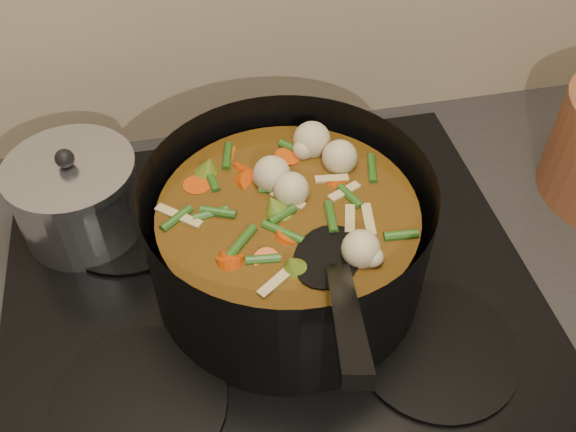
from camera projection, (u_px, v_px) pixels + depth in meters
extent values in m
cube|color=black|center=(271.00, 303.00, 0.80)|extent=(2.64, 0.64, 0.05)
cube|color=black|center=(270.00, 286.00, 0.77)|extent=(0.62, 0.54, 0.02)
cylinder|color=black|center=(140.00, 404.00, 0.65)|extent=(0.18, 0.18, 0.01)
cylinder|color=black|center=(436.00, 348.00, 0.70)|extent=(0.18, 0.18, 0.01)
cylinder|color=black|center=(130.00, 221.00, 0.83)|extent=(0.18, 0.18, 0.01)
cylinder|color=black|center=(367.00, 186.00, 0.87)|extent=(0.18, 0.18, 0.01)
cylinder|color=black|center=(288.00, 235.00, 0.71)|extent=(0.41, 0.41, 0.15)
cylinder|color=black|center=(288.00, 276.00, 0.76)|extent=(0.31, 0.31, 0.01)
cylinder|color=#583B0F|center=(288.00, 243.00, 0.72)|extent=(0.28, 0.28, 0.11)
cylinder|color=#D93C0A|center=(326.00, 207.00, 0.69)|extent=(0.03, 0.03, 0.03)
cylinder|color=#D93C0A|center=(320.00, 171.00, 0.73)|extent=(0.04, 0.04, 0.03)
cylinder|color=#D93C0A|center=(258.00, 151.00, 0.75)|extent=(0.04, 0.04, 0.03)
cylinder|color=#D93C0A|center=(239.00, 198.00, 0.70)|extent=(0.03, 0.04, 0.03)
cylinder|color=#D93C0A|center=(210.00, 242.00, 0.66)|extent=(0.04, 0.04, 0.03)
cylinder|color=#D93C0A|center=(278.00, 241.00, 0.66)|extent=(0.04, 0.04, 0.03)
cylinder|color=#D93C0A|center=(330.00, 256.00, 0.64)|extent=(0.04, 0.04, 0.03)
cylinder|color=#D93C0A|center=(388.00, 220.00, 0.68)|extent=(0.04, 0.03, 0.03)
cylinder|color=#D93C0A|center=(326.00, 187.00, 0.71)|extent=(0.04, 0.04, 0.03)
cylinder|color=#D93C0A|center=(285.00, 156.00, 0.75)|extent=(0.04, 0.04, 0.03)
cylinder|color=#D93C0A|center=(259.00, 195.00, 0.70)|extent=(0.03, 0.03, 0.03)
cylinder|color=#D93C0A|center=(219.00, 221.00, 0.68)|extent=(0.04, 0.04, 0.03)
cylinder|color=#D93C0A|center=(231.00, 280.00, 0.62)|extent=(0.04, 0.04, 0.03)
sphere|color=beige|center=(348.00, 194.00, 0.68)|extent=(0.04, 0.04, 0.04)
sphere|color=beige|center=(273.00, 163.00, 0.72)|extent=(0.04, 0.04, 0.04)
sphere|color=beige|center=(228.00, 217.00, 0.66)|extent=(0.04, 0.04, 0.04)
sphere|color=beige|center=(312.00, 247.00, 0.63)|extent=(0.04, 0.04, 0.04)
sphere|color=beige|center=(343.00, 185.00, 0.69)|extent=(0.04, 0.04, 0.04)
cone|color=olive|center=(321.00, 268.00, 0.62)|extent=(0.04, 0.04, 0.04)
cone|color=olive|center=(361.00, 183.00, 0.70)|extent=(0.04, 0.04, 0.04)
cone|color=olive|center=(252.00, 157.00, 0.73)|extent=(0.04, 0.04, 0.04)
cone|color=olive|center=(213.00, 239.00, 0.65)|extent=(0.04, 0.04, 0.04)
cone|color=olive|center=(339.00, 260.00, 0.63)|extent=(0.04, 0.04, 0.04)
cylinder|color=#2B5B1A|center=(311.00, 182.00, 0.71)|extent=(0.01, 0.04, 0.01)
cylinder|color=#2B5B1A|center=(269.00, 144.00, 0.75)|extent=(0.04, 0.03, 0.01)
cylinder|color=#2B5B1A|center=(222.00, 178.00, 0.71)|extent=(0.04, 0.02, 0.01)
cylinder|color=#2B5B1A|center=(225.00, 218.00, 0.67)|extent=(0.03, 0.04, 0.01)
cylinder|color=#2B5B1A|center=(263.00, 236.00, 0.65)|extent=(0.03, 0.04, 0.01)
cylinder|color=#2B5B1A|center=(313.00, 287.00, 0.61)|extent=(0.04, 0.02, 0.01)
cylinder|color=#2B5B1A|center=(361.00, 241.00, 0.65)|extent=(0.04, 0.03, 0.01)
cylinder|color=#2B5B1A|center=(349.00, 198.00, 0.69)|extent=(0.01, 0.04, 0.01)
cylinder|color=#2B5B1A|center=(310.00, 182.00, 0.71)|extent=(0.04, 0.03, 0.01)
cylinder|color=#2B5B1A|center=(266.00, 145.00, 0.75)|extent=(0.04, 0.02, 0.01)
cylinder|color=#2B5B1A|center=(221.00, 179.00, 0.71)|extent=(0.03, 0.04, 0.01)
cylinder|color=#2B5B1A|center=(226.00, 220.00, 0.67)|extent=(0.03, 0.04, 0.01)
cylinder|color=#2B5B1A|center=(264.00, 237.00, 0.65)|extent=(0.04, 0.02, 0.01)
cylinder|color=#2B5B1A|center=(316.00, 286.00, 0.61)|extent=(0.04, 0.03, 0.01)
cylinder|color=#2B5B1A|center=(362.00, 239.00, 0.65)|extent=(0.01, 0.04, 0.01)
cube|color=tan|center=(223.00, 189.00, 0.70)|extent=(0.05, 0.01, 0.00)
cube|color=tan|center=(238.00, 251.00, 0.64)|extent=(0.02, 0.05, 0.00)
cube|color=tan|center=(330.00, 256.00, 0.64)|extent=(0.04, 0.03, 0.00)
cube|color=tan|center=(357.00, 195.00, 0.69)|extent=(0.04, 0.04, 0.00)
cube|color=tan|center=(291.00, 160.00, 0.73)|extent=(0.03, 0.04, 0.00)
cube|color=tan|center=(222.00, 191.00, 0.70)|extent=(0.05, 0.02, 0.00)
cube|color=tan|center=(241.00, 253.00, 0.64)|extent=(0.01, 0.05, 0.00)
ellipsoid|color=black|center=(328.00, 258.00, 0.64)|extent=(0.10, 0.11, 0.01)
cube|color=black|center=(346.00, 316.00, 0.52)|extent=(0.06, 0.19, 0.11)
cylinder|color=silver|center=(79.00, 201.00, 0.79)|extent=(0.15, 0.15, 0.09)
cylinder|color=silver|center=(68.00, 169.00, 0.75)|extent=(0.16, 0.16, 0.01)
sphere|color=black|center=(65.00, 158.00, 0.74)|extent=(0.02, 0.02, 0.02)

